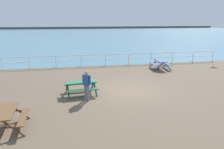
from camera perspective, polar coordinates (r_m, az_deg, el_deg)
ground_plane at (r=13.71m, az=3.79°, el=-4.53°), size 30.00×24.00×0.20m
sea_band at (r=65.50m, az=-8.49°, el=10.30°), size 142.00×90.00×0.01m
distant_shoreline at (r=108.41m, az=-9.77°, el=11.74°), size 142.00×6.00×1.80m
seaward_railing at (r=20.86m, az=-1.73°, el=4.45°), size 23.07×0.07×1.08m
picnic_table_near_left at (r=12.93m, az=-8.14°, el=-2.62°), size 1.94×1.70×0.80m
picnic_table_near_right at (r=9.80m, az=-25.87°, el=-9.57°), size 1.62×1.87×0.80m
picnic_table_mid_centre at (r=19.84m, az=12.49°, el=3.09°), size 1.67×1.92×0.80m
visitor at (r=11.82m, az=-6.65°, el=-2.35°), size 0.43×0.39×1.66m
rope_coil at (r=22.09m, az=24.98°, el=1.80°), size 0.55×0.55×0.11m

